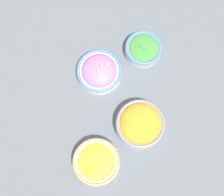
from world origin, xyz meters
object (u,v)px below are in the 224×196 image
Objects in this scene: bowl_squash at (96,162)px; bowl_red_onion at (99,71)px; bowl_broccoli at (143,49)px; bowl_carrots at (140,124)px.

bowl_squash is 0.31m from bowl_red_onion.
bowl_squash is 1.18× the size of bowl_broccoli.
bowl_squash is 0.43m from bowl_broccoli.
bowl_red_onion is at bearing 47.43° from bowl_squash.
bowl_squash is 0.95× the size of bowl_carrots.
bowl_red_onion reaches higher than bowl_broccoli.
bowl_carrots reaches higher than bowl_red_onion.
bowl_red_onion is 1.21× the size of bowl_broccoli.
bowl_carrots is (0.19, -0.00, 0.01)m from bowl_squash.
bowl_broccoli is at bearing 44.84° from bowl_carrots.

